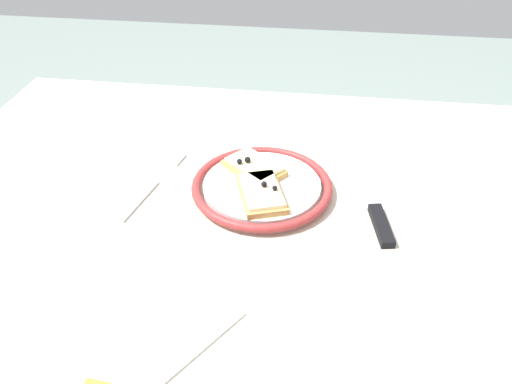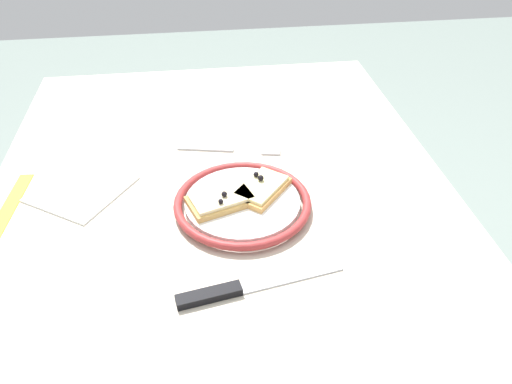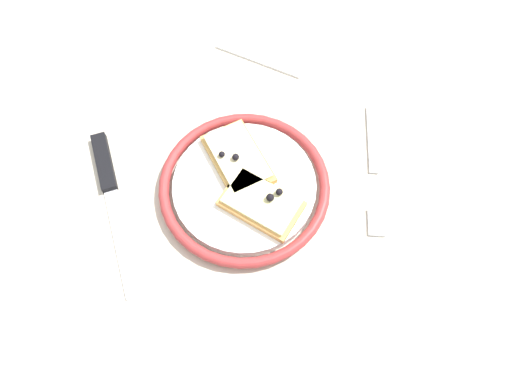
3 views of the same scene
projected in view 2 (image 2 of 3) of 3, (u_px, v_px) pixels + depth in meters
dining_table at (227, 252)px, 0.86m from camera, size 1.18×0.81×0.74m
plate at (243, 203)px, 0.82m from camera, size 0.23×0.23×0.02m
pizza_slice_near at (221, 200)px, 0.80m from camera, size 0.09×0.12×0.03m
pizza_slice_far at (262, 188)px, 0.83m from camera, size 0.11×0.11×0.03m
knife at (232, 290)px, 0.67m from camera, size 0.06×0.24×0.01m
fork at (230, 150)px, 0.96m from camera, size 0.06×0.20×0.00m
napkin at (82, 189)px, 0.86m from camera, size 0.20×0.20×0.00m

